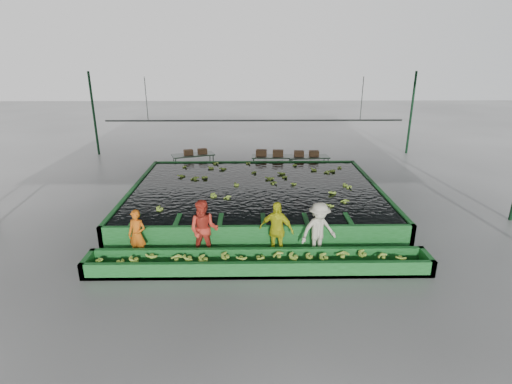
{
  "coord_description": "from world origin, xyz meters",
  "views": [
    {
      "loc": [
        -0.22,
        -13.86,
        6.03
      ],
      "look_at": [
        0.0,
        0.5,
        1.0
      ],
      "focal_mm": 28.0,
      "sensor_mm": 36.0,
      "label": 1
    }
  ],
  "objects_px": {
    "worker_a": "(137,235)",
    "box_stack_mid": "(270,156)",
    "worker_c": "(276,230)",
    "sorting_trough": "(258,263)",
    "packing_table_right": "(308,165)",
    "flotation_tank": "(256,197)",
    "worker_b": "(204,230)",
    "box_stack_left": "(196,154)",
    "packing_table_left": "(194,163)",
    "packing_table_mid": "(272,165)",
    "box_stack_right": "(306,156)",
    "worker_d": "(319,230)"
  },
  "relations": [
    {
      "from": "sorting_trough",
      "to": "packing_table_mid",
      "type": "distance_m",
      "value": 9.94
    },
    {
      "from": "packing_table_mid",
      "to": "box_stack_left",
      "type": "relative_size",
      "value": 1.75
    },
    {
      "from": "worker_b",
      "to": "packing_table_left",
      "type": "relative_size",
      "value": 0.87
    },
    {
      "from": "worker_c",
      "to": "box_stack_left",
      "type": "distance_m",
      "value": 10.06
    },
    {
      "from": "packing_table_right",
      "to": "worker_a",
      "type": "bearing_deg",
      "value": -125.73
    },
    {
      "from": "worker_b",
      "to": "worker_c",
      "type": "xyz_separation_m",
      "value": [
        2.2,
        0.0,
        -0.02
      ]
    },
    {
      "from": "packing_table_right",
      "to": "box_stack_mid",
      "type": "relative_size",
      "value": 1.48
    },
    {
      "from": "worker_b",
      "to": "box_stack_right",
      "type": "relative_size",
      "value": 1.49
    },
    {
      "from": "sorting_trough",
      "to": "worker_b",
      "type": "relative_size",
      "value": 5.29
    },
    {
      "from": "flotation_tank",
      "to": "box_stack_mid",
      "type": "xyz_separation_m",
      "value": [
        0.8,
        4.81,
        0.51
      ]
    },
    {
      "from": "worker_c",
      "to": "box_stack_mid",
      "type": "bearing_deg",
      "value": 109.6
    },
    {
      "from": "worker_b",
      "to": "flotation_tank",
      "type": "bearing_deg",
      "value": 76.07
    },
    {
      "from": "sorting_trough",
      "to": "worker_c",
      "type": "distance_m",
      "value": 1.19
    },
    {
      "from": "packing_table_left",
      "to": "worker_a",
      "type": "bearing_deg",
      "value": -92.76
    },
    {
      "from": "flotation_tank",
      "to": "worker_c",
      "type": "relative_size",
      "value": 5.43
    },
    {
      "from": "packing_table_left",
      "to": "packing_table_mid",
      "type": "relative_size",
      "value": 1.04
    },
    {
      "from": "worker_d",
      "to": "box_stack_right",
      "type": "xyz_separation_m",
      "value": [
        0.85,
        9.06,
        0.05
      ]
    },
    {
      "from": "worker_c",
      "to": "sorting_trough",
      "type": "bearing_deg",
      "value": -104.3
    },
    {
      "from": "worker_d",
      "to": "box_stack_left",
      "type": "distance_m",
      "value": 10.6
    },
    {
      "from": "worker_a",
      "to": "packing_table_left",
      "type": "height_order",
      "value": "worker_a"
    },
    {
      "from": "packing_table_right",
      "to": "box_stack_right",
      "type": "xyz_separation_m",
      "value": [
        -0.11,
        0.04,
        0.48
      ]
    },
    {
      "from": "packing_table_left",
      "to": "packing_table_right",
      "type": "relative_size",
      "value": 1.04
    },
    {
      "from": "flotation_tank",
      "to": "worker_a",
      "type": "height_order",
      "value": "worker_a"
    },
    {
      "from": "worker_b",
      "to": "worker_a",
      "type": "bearing_deg",
      "value": -173.15
    },
    {
      "from": "worker_a",
      "to": "box_stack_right",
      "type": "height_order",
      "value": "worker_a"
    },
    {
      "from": "packing_table_left",
      "to": "packing_table_mid",
      "type": "bearing_deg",
      "value": -4.12
    },
    {
      "from": "packing_table_right",
      "to": "flotation_tank",
      "type": "bearing_deg",
      "value": -120.89
    },
    {
      "from": "flotation_tank",
      "to": "worker_b",
      "type": "relative_size",
      "value": 5.29
    },
    {
      "from": "worker_c",
      "to": "packing_table_right",
      "type": "distance_m",
      "value": 9.3
    },
    {
      "from": "flotation_tank",
      "to": "box_stack_left",
      "type": "distance_m",
      "value": 5.96
    },
    {
      "from": "worker_a",
      "to": "worker_d",
      "type": "xyz_separation_m",
      "value": [
        5.53,
        0.0,
        0.11
      ]
    },
    {
      "from": "packing_table_mid",
      "to": "packing_table_left",
      "type": "bearing_deg",
      "value": 175.88
    },
    {
      "from": "flotation_tank",
      "to": "box_stack_left",
      "type": "height_order",
      "value": "box_stack_left"
    },
    {
      "from": "sorting_trough",
      "to": "worker_d",
      "type": "bearing_deg",
      "value": 23.25
    },
    {
      "from": "packing_table_right",
      "to": "box_stack_mid",
      "type": "bearing_deg",
      "value": 177.32
    },
    {
      "from": "worker_b",
      "to": "box_stack_left",
      "type": "distance_m",
      "value": 9.49
    },
    {
      "from": "packing_table_left",
      "to": "box_stack_left",
      "type": "distance_m",
      "value": 0.51
    },
    {
      "from": "worker_d",
      "to": "box_stack_left",
      "type": "xyz_separation_m",
      "value": [
        -4.94,
        9.38,
        0.09
      ]
    },
    {
      "from": "packing_table_left",
      "to": "box_stack_left",
      "type": "height_order",
      "value": "box_stack_left"
    },
    {
      "from": "worker_c",
      "to": "packing_table_mid",
      "type": "relative_size",
      "value": 0.88
    },
    {
      "from": "packing_table_mid",
      "to": "box_stack_mid",
      "type": "height_order",
      "value": "box_stack_mid"
    },
    {
      "from": "worker_a",
      "to": "box_stack_mid",
      "type": "xyz_separation_m",
      "value": [
        4.46,
        9.11,
        0.16
      ]
    },
    {
      "from": "flotation_tank",
      "to": "worker_c",
      "type": "distance_m",
      "value": 4.36
    },
    {
      "from": "worker_c",
      "to": "box_stack_right",
      "type": "xyz_separation_m",
      "value": [
        2.14,
        9.06,
        0.03
      ]
    },
    {
      "from": "worker_b",
      "to": "packing_table_left",
      "type": "height_order",
      "value": "worker_b"
    },
    {
      "from": "worker_d",
      "to": "packing_table_left",
      "type": "distance_m",
      "value": 10.68
    },
    {
      "from": "worker_a",
      "to": "packing_table_mid",
      "type": "bearing_deg",
      "value": 79.17
    },
    {
      "from": "worker_a",
      "to": "packing_table_left",
      "type": "relative_size",
      "value": 0.73
    },
    {
      "from": "worker_c",
      "to": "worker_d",
      "type": "height_order",
      "value": "worker_c"
    },
    {
      "from": "box_stack_right",
      "to": "worker_a",
      "type": "bearing_deg",
      "value": -125.13
    }
  ]
}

